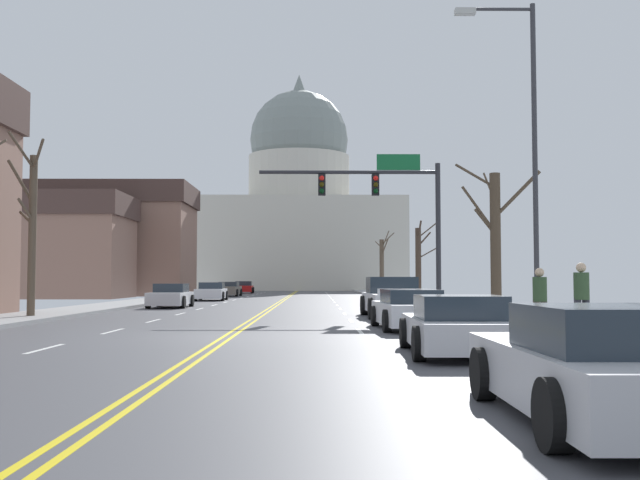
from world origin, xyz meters
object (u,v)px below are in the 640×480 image
at_px(pickup_truck_near_00, 394,299).
at_px(bicycle_parked, 608,332).
at_px(signal_gantry, 387,199).
at_px(sedan_near_01, 410,310).
at_px(sedan_near_02, 458,327).
at_px(sedan_near_03, 606,368).
at_px(sedan_oncoming_00, 171,296).
at_px(pedestrian_00, 582,296).
at_px(pedestrian_01, 540,297).
at_px(sedan_oncoming_03, 244,288).
at_px(sedan_oncoming_01, 211,292).
at_px(sedan_oncoming_02, 229,289).
at_px(street_lamp_right, 525,138).

height_order(pickup_truck_near_00, bicycle_parked, pickup_truck_near_00).
bearing_deg(bicycle_parked, signal_gantry, 97.41).
xyz_separation_m(signal_gantry, sedan_near_01, (-0.36, -9.97, -4.40)).
height_order(pickup_truck_near_00, sedan_near_02, pickup_truck_near_00).
distance_m(sedan_near_03, sedan_oncoming_00, 32.43).
xyz_separation_m(pedestrian_00, bicycle_parked, (-0.49, -2.65, -0.60)).
bearing_deg(pedestrian_01, pickup_truck_near_00, 102.49).
bearing_deg(sedan_oncoming_03, pedestrian_00, -77.52).
bearing_deg(sedan_oncoming_01, sedan_oncoming_02, 91.43).
bearing_deg(sedan_oncoming_01, pedestrian_01, -68.98).
height_order(sedan_oncoming_01, pedestrian_01, pedestrian_01).
relative_size(sedan_oncoming_00, pedestrian_00, 2.62).
distance_m(sedan_near_01, bicycle_parked, 8.36).
height_order(sedan_near_02, pedestrian_01, pedestrian_01).
relative_size(sedan_near_01, sedan_oncoming_00, 1.03).
bearing_deg(sedan_near_03, signal_gantry, 89.58).
distance_m(signal_gantry, street_lamp_right, 12.27).
xyz_separation_m(signal_gantry, sedan_oncoming_00, (-10.69, 6.62, -4.38)).
height_order(sedan_near_01, pedestrian_01, pedestrian_01).
bearing_deg(sedan_near_02, pedestrian_01, 52.17).
distance_m(pedestrian_00, pedestrian_01, 1.54).
xyz_separation_m(pickup_truck_near_00, bicycle_parked, (2.40, -14.97, -0.21)).
bearing_deg(sedan_oncoming_00, signal_gantry, -31.76).
relative_size(sedan_near_01, sedan_oncoming_02, 1.01).
xyz_separation_m(sedan_near_02, pedestrian_01, (2.70, 3.48, 0.49)).
bearing_deg(pickup_truck_near_00, pedestrian_01, -77.51).
relative_size(street_lamp_right, pickup_truck_near_00, 1.56).
xyz_separation_m(pickup_truck_near_00, sedan_near_03, (-0.11, -21.14, -0.14)).
bearing_deg(bicycle_parked, pickup_truck_near_00, 99.10).
bearing_deg(pedestrian_01, sedan_oncoming_01, 111.02).
bearing_deg(sedan_oncoming_03, pedestrian_01, -77.67).
xyz_separation_m(pedestrian_01, bicycle_parked, (-0.01, -4.11, -0.54)).
height_order(street_lamp_right, sedan_oncoming_02, street_lamp_right).
xyz_separation_m(sedan_near_01, sedan_oncoming_02, (-10.33, 42.23, 0.02)).
distance_m(sedan_near_01, sedan_oncoming_02, 43.48).
bearing_deg(pedestrian_00, sedan_near_03, -108.77).
relative_size(sedan_near_01, sedan_near_02, 1.08).
height_order(sedan_near_03, pedestrian_00, pedestrian_00).
distance_m(signal_gantry, pedestrian_00, 15.97).
bearing_deg(sedan_oncoming_01, pedestrian_00, -69.09).
distance_m(sedan_oncoming_01, sedan_oncoming_03, 26.67).
distance_m(sedan_oncoming_01, bicycle_parked, 39.27).
bearing_deg(pedestrian_00, signal_gantry, 100.49).
distance_m(pickup_truck_near_00, bicycle_parked, 15.16).
bearing_deg(sedan_near_03, bicycle_parked, 67.92).
relative_size(sedan_near_03, sedan_oncoming_02, 0.96).
bearing_deg(sedan_oncoming_01, sedan_near_01, -71.11).
height_order(pedestrian_00, pedestrian_01, pedestrian_00).
height_order(sedan_near_03, sedan_oncoming_01, sedan_oncoming_01).
distance_m(sedan_oncoming_00, bicycle_parked, 27.75).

